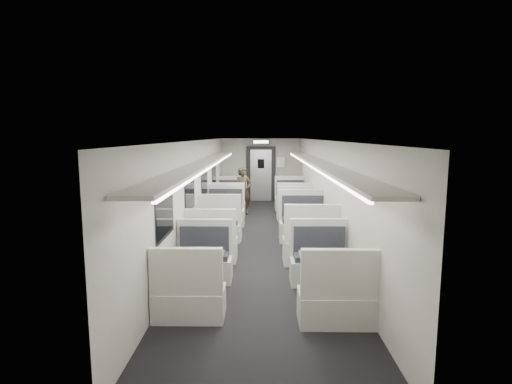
{
  "coord_description": "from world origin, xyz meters",
  "views": [
    {
      "loc": [
        -0.02,
        -9.23,
        2.52
      ],
      "look_at": [
        -0.13,
        0.97,
        1.06
      ],
      "focal_mm": 28.0,
      "sensor_mm": 36.0,
      "label": 1
    }
  ],
  "objects_px": {
    "booth_right_a": "(292,202)",
    "booth_right_b": "(298,217)",
    "booth_right_d": "(327,278)",
    "booth_left_d": "(197,275)",
    "booth_right_c": "(307,233)",
    "vestibule_door": "(261,174)",
    "booth_left_c": "(216,234)",
    "passenger": "(243,191)",
    "booth_left_a": "(231,201)",
    "exit_sign": "(261,142)",
    "booth_left_b": "(223,217)"
  },
  "relations": [
    {
      "from": "passenger",
      "to": "booth_right_a",
      "type": "bearing_deg",
      "value": -17.75
    },
    {
      "from": "booth_right_d",
      "to": "booth_right_b",
      "type": "bearing_deg",
      "value": 90.0
    },
    {
      "from": "booth_right_a",
      "to": "passenger",
      "type": "xyz_separation_m",
      "value": [
        -1.57,
        -0.07,
        0.38
      ]
    },
    {
      "from": "booth_left_c",
      "to": "booth_right_a",
      "type": "distance_m",
      "value": 4.55
    },
    {
      "from": "booth_right_a",
      "to": "booth_left_d",
      "type": "bearing_deg",
      "value": -106.66
    },
    {
      "from": "passenger",
      "to": "vestibule_door",
      "type": "xyz_separation_m",
      "value": [
        0.57,
        2.57,
        0.28
      ]
    },
    {
      "from": "booth_right_a",
      "to": "booth_right_d",
      "type": "relative_size",
      "value": 1.04
    },
    {
      "from": "booth_left_b",
      "to": "booth_right_a",
      "type": "relative_size",
      "value": 1.01
    },
    {
      "from": "booth_right_c",
      "to": "booth_right_d",
      "type": "distance_m",
      "value": 2.67
    },
    {
      "from": "booth_left_d",
      "to": "booth_right_d",
      "type": "height_order",
      "value": "booth_right_d"
    },
    {
      "from": "passenger",
      "to": "vestibule_door",
      "type": "distance_m",
      "value": 2.65
    },
    {
      "from": "booth_left_a",
      "to": "booth_right_d",
      "type": "xyz_separation_m",
      "value": [
        2.0,
        -7.05,
        -0.0
      ]
    },
    {
      "from": "booth_left_c",
      "to": "booth_left_d",
      "type": "relative_size",
      "value": 1.04
    },
    {
      "from": "booth_right_b",
      "to": "exit_sign",
      "type": "bearing_deg",
      "value": 103.47
    },
    {
      "from": "booth_left_b",
      "to": "booth_left_a",
      "type": "bearing_deg",
      "value": 90.0
    },
    {
      "from": "booth_left_c",
      "to": "booth_right_d",
      "type": "bearing_deg",
      "value": -53.57
    },
    {
      "from": "booth_left_c",
      "to": "booth_right_a",
      "type": "relative_size",
      "value": 0.97
    },
    {
      "from": "booth_left_c",
      "to": "passenger",
      "type": "relative_size",
      "value": 1.36
    },
    {
      "from": "booth_left_a",
      "to": "booth_left_c",
      "type": "height_order",
      "value": "booth_left_c"
    },
    {
      "from": "booth_right_a",
      "to": "booth_right_b",
      "type": "height_order",
      "value": "booth_right_a"
    },
    {
      "from": "exit_sign",
      "to": "booth_left_c",
      "type": "bearing_deg",
      "value": -99.31
    },
    {
      "from": "booth_left_a",
      "to": "vestibule_door",
      "type": "bearing_deg",
      "value": 66.05
    },
    {
      "from": "booth_left_d",
      "to": "booth_right_c",
      "type": "distance_m",
      "value": 3.25
    },
    {
      "from": "booth_right_a",
      "to": "booth_right_c",
      "type": "bearing_deg",
      "value": -90.0
    },
    {
      "from": "booth_right_c",
      "to": "passenger",
      "type": "relative_size",
      "value": 1.5
    },
    {
      "from": "booth_right_b",
      "to": "booth_right_c",
      "type": "height_order",
      "value": "booth_right_c"
    },
    {
      "from": "booth_left_a",
      "to": "booth_left_d",
      "type": "bearing_deg",
      "value": -90.0
    },
    {
      "from": "booth_right_d",
      "to": "booth_right_a",
      "type": "bearing_deg",
      "value": 90.0
    },
    {
      "from": "vestibule_door",
      "to": "booth_left_c",
      "type": "bearing_deg",
      "value": -98.63
    },
    {
      "from": "booth_right_a",
      "to": "booth_right_c",
      "type": "xyz_separation_m",
      "value": [
        0.0,
        -4.13,
        0.03
      ]
    },
    {
      "from": "booth_right_c",
      "to": "booth_right_b",
      "type": "bearing_deg",
      "value": 90.0
    },
    {
      "from": "booth_left_c",
      "to": "booth_right_b",
      "type": "distance_m",
      "value": 2.78
    },
    {
      "from": "booth_left_a",
      "to": "booth_right_a",
      "type": "relative_size",
      "value": 0.97
    },
    {
      "from": "booth_left_d",
      "to": "exit_sign",
      "type": "distance_m",
      "value": 8.97
    },
    {
      "from": "booth_left_a",
      "to": "booth_left_d",
      "type": "distance_m",
      "value": 6.94
    },
    {
      "from": "booth_left_d",
      "to": "booth_right_a",
      "type": "height_order",
      "value": "booth_right_a"
    },
    {
      "from": "booth_right_a",
      "to": "booth_right_c",
      "type": "height_order",
      "value": "booth_right_c"
    },
    {
      "from": "booth_right_a",
      "to": "exit_sign",
      "type": "height_order",
      "value": "exit_sign"
    },
    {
      "from": "booth_left_a",
      "to": "booth_right_d",
      "type": "bearing_deg",
      "value": -74.16
    },
    {
      "from": "booth_right_c",
      "to": "passenger",
      "type": "height_order",
      "value": "passenger"
    },
    {
      "from": "booth_left_a",
      "to": "vestibule_door",
      "type": "distance_m",
      "value": 2.55
    },
    {
      "from": "booth_left_b",
      "to": "booth_right_c",
      "type": "height_order",
      "value": "booth_right_c"
    },
    {
      "from": "booth_left_a",
      "to": "booth_right_b",
      "type": "relative_size",
      "value": 1.03
    },
    {
      "from": "booth_left_d",
      "to": "booth_right_b",
      "type": "height_order",
      "value": "booth_right_b"
    },
    {
      "from": "booth_right_a",
      "to": "booth_right_b",
      "type": "xyz_separation_m",
      "value": [
        0.0,
        -2.16,
        -0.02
      ]
    },
    {
      "from": "booth_left_a",
      "to": "booth_right_b",
      "type": "xyz_separation_m",
      "value": [
        2.0,
        -2.41,
        -0.01
      ]
    },
    {
      "from": "booth_right_c",
      "to": "vestibule_door",
      "type": "bearing_deg",
      "value": 98.57
    },
    {
      "from": "booth_right_c",
      "to": "vestibule_door",
      "type": "height_order",
      "value": "vestibule_door"
    },
    {
      "from": "booth_left_d",
      "to": "booth_right_d",
      "type": "xyz_separation_m",
      "value": [
        2.0,
        -0.11,
        0.01
      ]
    },
    {
      "from": "booth_left_a",
      "to": "booth_right_c",
      "type": "xyz_separation_m",
      "value": [
        2.0,
        -4.38,
        0.04
      ]
    }
  ]
}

